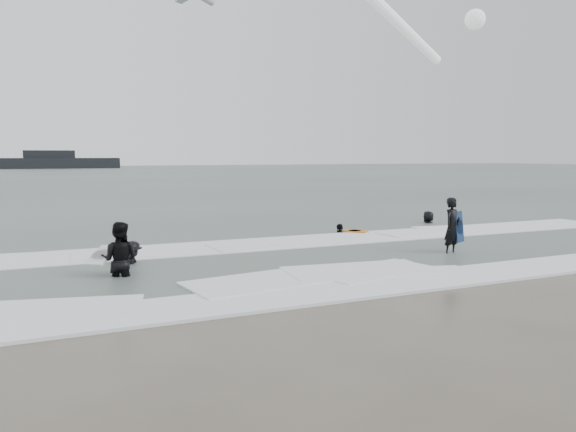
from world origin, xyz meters
name	(u,v)px	position (x,y,z in m)	size (l,w,h in m)	color
ground	(371,281)	(0.00, 0.00, 0.00)	(320.00, 320.00, 0.00)	brown
sea	(91,175)	(0.00, 80.00, 0.06)	(320.00, 320.00, 0.00)	#47544C
surfer_centre	(452,255)	(4.24, 2.11, 0.00)	(0.65, 0.43, 1.79)	black
surfer_wading	(120,277)	(-5.54, 2.91, 0.00)	(0.95, 0.74, 1.96)	black
surfer_breaker	(132,266)	(-5.04, 4.27, 0.00)	(1.00, 0.57, 1.55)	black
surfer_right_near	(340,234)	(3.35, 7.56, 0.00)	(0.91, 0.38, 1.55)	black
surfer_right_far	(428,224)	(8.47, 8.71, 0.00)	(0.85, 0.55, 1.73)	black
surf_foam	(305,255)	(0.00, 3.70, 0.04)	(30.03, 9.06, 0.09)	white
bodyboards	(320,236)	(0.76, 4.21, 0.50)	(11.19, 5.85, 1.25)	#11274F
vessel_horizon	(50,162)	(-5.10, 130.13, 1.55)	(30.85, 5.51, 4.19)	black
airshow_jet	(366,9)	(30.14, 49.49, 20.87)	(41.85, 29.16, 8.10)	silver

